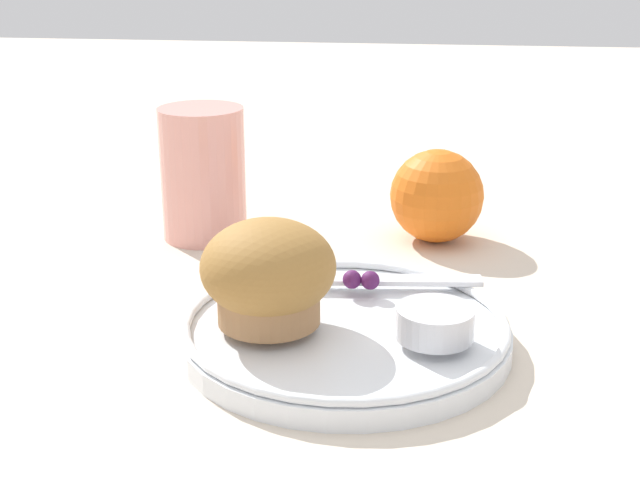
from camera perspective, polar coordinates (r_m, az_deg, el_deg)
The scene contains 8 objects.
ground_plane at distance 0.60m, azimuth 1.80°, elevation -5.86°, with size 3.00×3.00×0.00m, color beige.
plate at distance 0.58m, azimuth 1.33°, elevation -5.86°, with size 0.21×0.21×0.02m.
muffin at distance 0.56m, azimuth -3.33°, elevation -2.21°, with size 0.09×0.09×0.07m.
cream_ramekin at distance 0.55m, azimuth 7.37°, elevation -5.18°, with size 0.05×0.05×0.02m.
berry_pair at distance 0.62m, azimuth 2.65°, elevation -2.56°, with size 0.03×0.01×0.01m.
butter_knife at distance 0.63m, azimuth 1.47°, elevation -2.55°, with size 0.20×0.03×0.00m.
orange_fruit at distance 0.77m, azimuth 7.48°, elevation 2.81°, with size 0.08×0.08×0.08m.
juice_glass at distance 0.77m, azimuth -7.49°, elevation 4.24°, with size 0.07×0.07×0.11m.
Camera 1 is at (0.05, -0.54, 0.26)m, focal length 50.00 mm.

